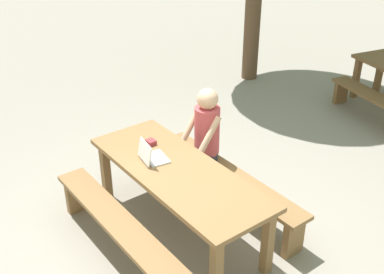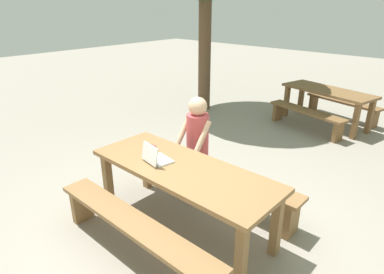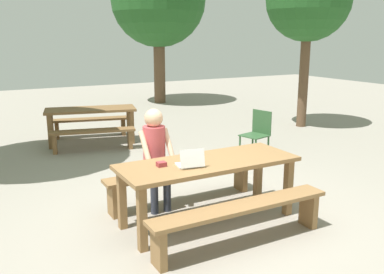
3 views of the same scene
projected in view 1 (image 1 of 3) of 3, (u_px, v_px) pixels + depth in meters
ground_plane at (179, 230)px, 5.13m from camera, size 30.00×30.00×0.00m
picnic_table_front at (178, 178)px, 4.80m from camera, size 2.19×0.82×0.78m
bench_near at (119, 230)px, 4.58m from camera, size 2.16×0.30×0.47m
bench_far at (229, 180)px, 5.33m from camera, size 2.16×0.30×0.47m
laptop at (152, 156)px, 4.88m from camera, size 0.32×0.30×0.22m
small_pouch at (151, 142)px, 5.19m from camera, size 0.10×0.09×0.05m
person_seated at (205, 134)px, 5.38m from camera, size 0.40×0.40×1.34m
bench_mid_south at (373, 102)px, 7.28m from camera, size 1.69×0.68×0.42m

